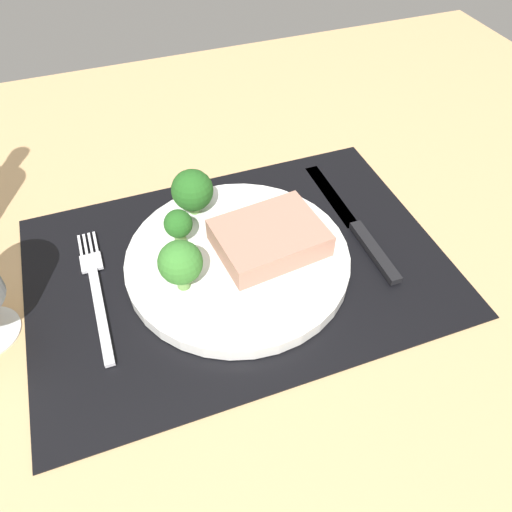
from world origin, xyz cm
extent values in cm
cube|color=tan|center=(0.00, 0.00, -1.50)|extent=(140.00, 110.00, 3.00)
cube|color=black|center=(0.00, 0.00, 0.15)|extent=(47.23, 32.97, 0.30)
cylinder|color=white|center=(0.00, 0.00, 1.10)|extent=(25.48, 25.48, 1.60)
cube|color=tan|center=(3.81, -0.02, 3.32)|extent=(12.66, 10.29, 2.84)
cylinder|color=#6B994C|center=(-6.83, -2.36, 2.78)|extent=(1.41, 1.41, 1.76)
sphere|color=#387A2D|center=(-6.83, -2.36, 5.64)|extent=(4.65, 4.65, 4.65)
cylinder|color=#5B8942|center=(-5.57, 3.91, 2.79)|extent=(1.33, 1.33, 1.78)
sphere|color=#235B1E|center=(-5.57, 3.91, 5.05)|extent=(3.23, 3.23, 3.23)
cylinder|color=#6B994C|center=(-2.63, 8.75, 2.51)|extent=(1.28, 1.28, 1.23)
sphere|color=#235B1E|center=(-2.63, 8.75, 5.26)|extent=(5.03, 5.03, 5.03)
cube|color=silver|center=(-15.89, -2.00, 0.55)|extent=(1.00, 13.00, 0.50)
cube|color=silver|center=(-15.89, 5.80, 0.55)|extent=(2.40, 2.60, 0.40)
cube|color=silver|center=(-16.79, 8.90, 0.55)|extent=(0.30, 3.60, 0.35)
cube|color=silver|center=(-16.19, 8.90, 0.55)|extent=(0.30, 3.60, 0.35)
cube|color=silver|center=(-15.59, 8.90, 0.55)|extent=(0.30, 3.60, 0.35)
cube|color=silver|center=(-14.99, 8.90, 0.55)|extent=(0.30, 3.60, 0.35)
cube|color=black|center=(15.62, -3.90, 0.70)|extent=(1.40, 10.00, 0.80)
cube|color=silver|center=(15.62, 7.60, 0.45)|extent=(1.80, 13.00, 0.30)
camera|label=1|loc=(-11.05, -36.51, 42.75)|focal=34.64mm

